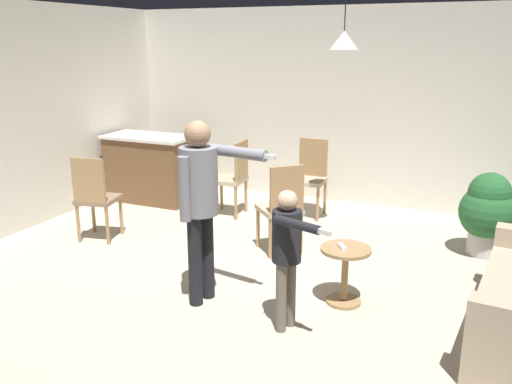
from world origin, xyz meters
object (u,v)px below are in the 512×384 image
side_table_by_couch (345,268)px  potted_plant_corner (488,210)px  person_adult (201,193)px  dining_chair_spare (282,205)px  kitchen_counter (150,168)px  dining_chair_by_counter (95,195)px  person_child (288,245)px  dining_chair_centre_back (310,174)px  spare_remote_on_table (342,247)px  dining_chair_near_wall (233,175)px

side_table_by_couch → potted_plant_corner: size_ratio=0.57×
person_adult → dining_chair_spare: person_adult is taller
kitchen_counter → side_table_by_couch: 3.94m
kitchen_counter → dining_chair_by_counter: size_ratio=1.26×
side_table_by_couch → person_child: bearing=-116.3°
person_child → dining_chair_spare: bearing=-139.8°
kitchen_counter → potted_plant_corner: bearing=-3.4°
person_adult → dining_chair_centre_back: size_ratio=1.62×
person_adult → spare_remote_on_table: size_ratio=12.44×
person_adult → person_child: 0.91m
person_adult → dining_chair_spare: 1.44m
person_child → spare_remote_on_table: (0.28, 0.58, -0.18)m
dining_chair_centre_back → side_table_by_couch: bearing=113.3°
side_table_by_couch → spare_remote_on_table: size_ratio=4.00×
person_adult → dining_chair_by_counter: 2.09m
potted_plant_corner → person_child: bearing=-120.9°
person_adult → dining_chair_centre_back: person_adult is taller
kitchen_counter → dining_chair_centre_back: size_ratio=1.26×
person_adult → dining_chair_spare: (0.23, 1.34, -0.46)m
kitchen_counter → dining_chair_near_wall: size_ratio=1.26×
kitchen_counter → dining_chair_spare: size_ratio=1.26×
potted_plant_corner → person_adult: bearing=-135.8°
dining_chair_by_counter → potted_plant_corner: bearing=5.9°
person_adult → potted_plant_corner: (2.25, 2.19, -0.50)m
dining_chair_by_counter → spare_remote_on_table: dining_chair_by_counter is taller
person_adult → dining_chair_centre_back: 2.81m
kitchen_counter → dining_chair_near_wall: 1.40m
person_adult → dining_chair_centre_back: (0.07, 2.77, -0.46)m
side_table_by_couch → person_child: person_child is taller
dining_chair_by_counter → spare_remote_on_table: bearing=-20.0°
person_child → spare_remote_on_table: bearing=172.0°
side_table_by_couch → dining_chair_near_wall: (-2.00, 1.86, 0.22)m
dining_chair_spare → person_adult: bearing=-144.4°
dining_chair_near_wall → spare_remote_on_table: bearing=-137.5°
person_adult → dining_chair_near_wall: size_ratio=1.62×
dining_chair_by_counter → dining_chair_near_wall: same height
spare_remote_on_table → dining_chair_near_wall: bearing=136.1°
kitchen_counter → spare_remote_on_table: size_ratio=9.69×
person_child → dining_chair_spare: size_ratio=1.16×
person_child → dining_chair_spare: (-0.62, 1.49, -0.17)m
dining_chair_near_wall → dining_chair_spare: 1.45m
person_adult → potted_plant_corner: size_ratio=1.77×
kitchen_counter → spare_remote_on_table: 3.93m
dining_chair_centre_back → spare_remote_on_table: (1.06, -2.35, -0.01)m
dining_chair_by_counter → potted_plant_corner: 4.34m
dining_chair_spare → spare_remote_on_table: size_ratio=7.69×
person_child → spare_remote_on_table: size_ratio=8.91×
dining_chair_spare → spare_remote_on_table: bearing=-90.1°
dining_chair_spare → kitchen_counter: bearing=110.8°
dining_chair_spare → side_table_by_couch: bearing=-88.0°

